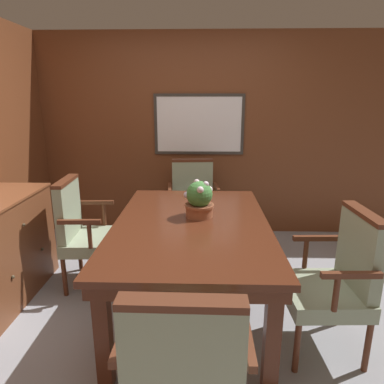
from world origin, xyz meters
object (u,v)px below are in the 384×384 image
dining_table (191,233)px  chair_head_near (185,377)px  chair_left_far (85,229)px  chair_head_far (193,201)px  chair_right_near (336,278)px  potted_plant (199,200)px

dining_table → chair_head_near: chair_head_near is taller
chair_left_far → chair_head_far: bearing=-49.4°
chair_right_near → chair_head_near: same height
dining_table → potted_plant: potted_plant is taller
dining_table → chair_head_near: (0.01, -1.30, -0.13)m
chair_head_far → chair_head_near: same height
chair_right_near → potted_plant: 1.14m
chair_right_near → chair_head_near: (-0.97, -0.87, 0.00)m
chair_left_far → chair_head_near: same height
chair_head_far → dining_table: bearing=-94.4°
chair_head_far → potted_plant: 1.24m
chair_head_near → chair_left_far: bearing=-58.7°
chair_head_near → potted_plant: 1.48m
chair_left_far → dining_table: bearing=-114.3°
chair_right_near → chair_head_near: 1.31m
chair_left_far → potted_plant: potted_plant is taller
chair_right_near → chair_left_far: bearing=-114.9°
chair_head_far → chair_left_far: 1.34m
chair_head_far → chair_head_near: bearing=-94.6°
chair_right_near → potted_plant: (-0.92, 0.56, 0.37)m
chair_head_near → potted_plant: potted_plant is taller
chair_head_near → potted_plant: (0.05, 1.43, 0.37)m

